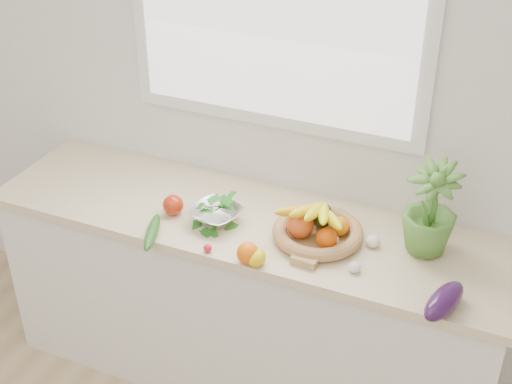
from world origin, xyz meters
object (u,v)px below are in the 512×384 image
at_px(fruit_basket, 317,228).
at_px(apple, 173,205).
at_px(potted_herb, 431,208).
at_px(colander_with_spinach, 215,211).
at_px(eggplant, 444,301).
at_px(cucumber, 152,232).

bearing_deg(fruit_basket, apple, -173.26).
height_order(apple, potted_herb, potted_herb).
bearing_deg(apple, colander_with_spinach, 4.36).
distance_m(eggplant, cucumber, 1.16).
bearing_deg(cucumber, eggplant, 0.71).
bearing_deg(eggplant, colander_with_spinach, 169.41).
height_order(apple, colander_with_spinach, colander_with_spinach).
distance_m(apple, potted_herb, 1.06).
xyz_separation_m(apple, colander_with_spinach, (0.19, 0.01, 0.01)).
height_order(potted_herb, fruit_basket, potted_herb).
bearing_deg(colander_with_spinach, fruit_basket, 7.82).
xyz_separation_m(cucumber, fruit_basket, (0.61, 0.25, 0.03)).
xyz_separation_m(apple, fruit_basket, (0.62, 0.07, 0.01)).
bearing_deg(eggplant, apple, 171.83).
distance_m(apple, colander_with_spinach, 0.19).
height_order(apple, fruit_basket, fruit_basket).
bearing_deg(fruit_basket, potted_herb, 11.60).
bearing_deg(cucumber, apple, 91.17).
bearing_deg(apple, potted_herb, 8.72).
relative_size(apple, eggplant, 0.37).
xyz_separation_m(apple, potted_herb, (1.03, 0.16, 0.16)).
distance_m(cucumber, potted_herb, 1.10).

